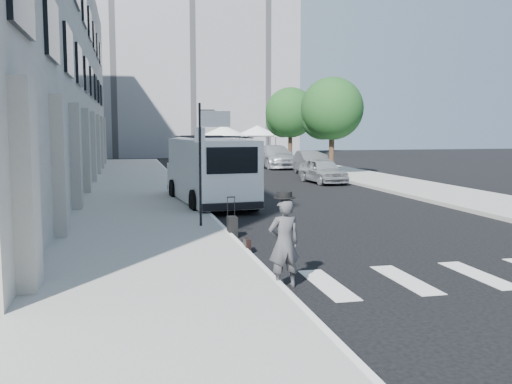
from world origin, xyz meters
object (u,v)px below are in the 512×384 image
parked_car_a (323,171)px  parked_car_b (312,163)px  businessman (284,243)px  suitcase (232,227)px  briefcase (247,246)px  parked_car_c (275,157)px  cargo_van (210,171)px

parked_car_a → parked_car_b: (1.14, 5.18, 0.09)m
businessman → suitcase: 5.06m
briefcase → parked_car_c: parked_car_c is taller
parked_car_c → suitcase: bearing=-110.0°
businessman → parked_car_a: (7.51, 19.07, -0.16)m
businessman → parked_car_c: (8.04, 31.12, 0.01)m
businessman → suitcase: size_ratio=1.53×
suitcase → cargo_van: cargo_van is taller
briefcase → cargo_van: size_ratio=0.06×
businessman → cargo_van: (0.33, 11.85, 0.46)m
cargo_van → parked_car_b: (8.32, 12.39, -0.53)m
parked_car_c → businessman: bearing=-107.3°
businessman → suitcase: (-0.04, 5.03, -0.55)m
parked_car_a → parked_car_c: bearing=83.6°
briefcase → suitcase: size_ratio=0.40×
briefcase → suitcase: bearing=92.7°
briefcase → parked_car_c: size_ratio=0.08×
cargo_van → suitcase: bearing=-98.6°
parked_car_a → parked_car_b: 5.31m
suitcase → businessman: bearing=-89.2°
parked_car_b → parked_car_c: (-0.61, 6.88, 0.08)m
cargo_van → parked_car_b: size_ratio=1.49×
businessman → parked_car_a: businessman is taller
businessman → parked_car_c: 32.15m
parked_car_c → cargo_van: bearing=-114.6°
parked_car_b → suitcase: bearing=-109.6°
parked_car_b → businessman: bearing=-104.9°
cargo_van → parked_car_c: size_ratio=1.19×
briefcase → cargo_van: 8.87m
cargo_van → briefcase: bearing=-98.0°
briefcase → parked_car_a: parked_car_a is taller
suitcase → parked_car_c: 27.33m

